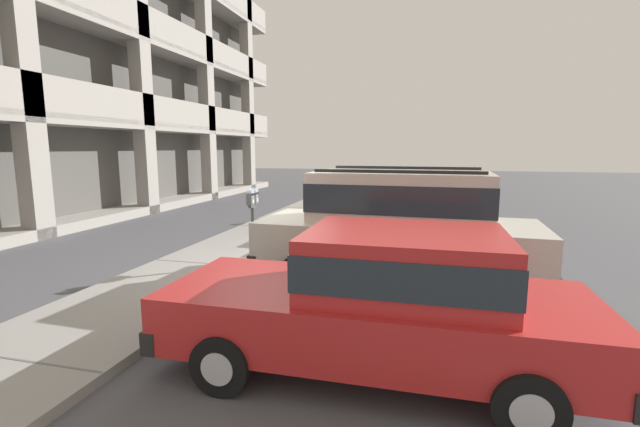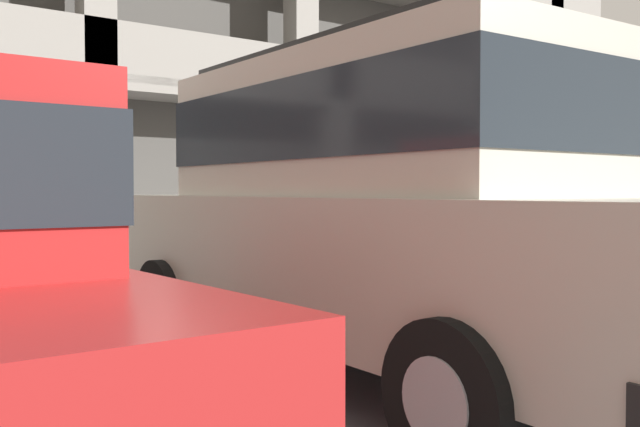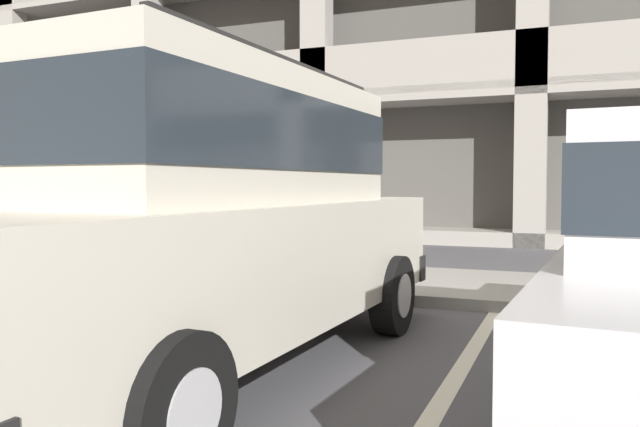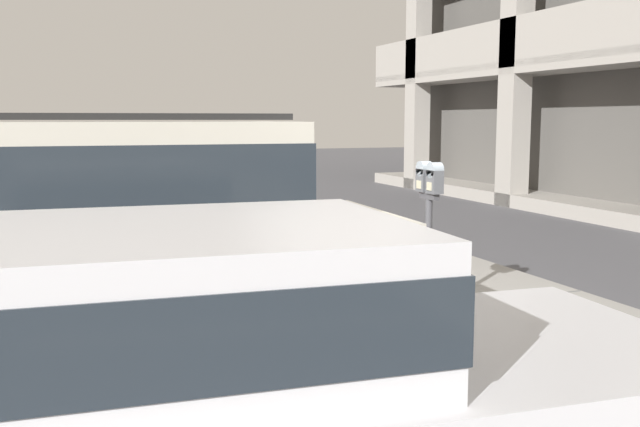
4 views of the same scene
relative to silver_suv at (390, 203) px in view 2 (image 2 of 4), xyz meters
The scene contains 7 objects.
ground_plane 2.69m from the silver_suv, 89.12° to the left, with size 80.00×80.00×0.10m.
sidewalk 3.88m from the silver_suv, 89.42° to the left, with size 40.00×2.20×0.12m.
parking_stall_lines 2.24m from the silver_suv, 31.98° to the left, with size 13.11×4.80×0.01m.
silver_suv is the anchor object (origin of this frame).
dark_hatchback 3.15m from the silver_suv, ahead, with size 2.03×4.58×1.54m.
parking_meter_near 2.80m from the silver_suv, 84.85° to the left, with size 0.35×0.12×1.47m.
parking_meter_far 7.32m from the silver_suv, 22.76° to the left, with size 0.15×0.12×1.50m.
Camera 2 is at (-3.15, -5.77, 1.17)m, focal length 40.00 mm.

